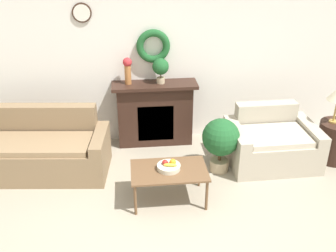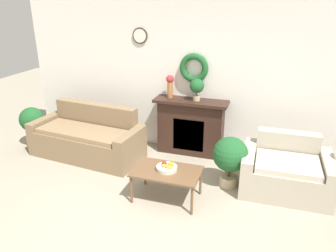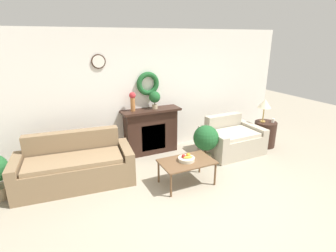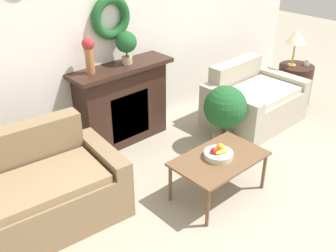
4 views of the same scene
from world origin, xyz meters
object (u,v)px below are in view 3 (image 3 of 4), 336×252
table_lamp (265,104)px  side_table_by_loveseat (265,134)px  fruit_bowl (186,158)px  vase_on_mantel_left (133,100)px  mug (273,120)px  coffee_table (187,163)px  loveseat_right (231,140)px  fireplace (151,131)px  potted_plant_on_mantel (155,98)px  couch_left (75,167)px  potted_plant_floor_by_loveseat (206,139)px

table_lamp → side_table_by_loveseat: bearing=-38.7°
fruit_bowl → vase_on_mantel_left: 1.78m
mug → coffee_table: bearing=-166.5°
side_table_by_loveseat → mug: bearing=-37.9°
fruit_bowl → loveseat_right: bearing=25.5°
fireplace → side_table_by_loveseat: fireplace is taller
loveseat_right → potted_plant_on_mantel: (-1.57, 0.76, 0.97)m
loveseat_right → vase_on_mantel_left: 2.40m
fireplace → coffee_table: size_ratio=1.37×
couch_left → side_table_by_loveseat: size_ratio=3.44×
loveseat_right → potted_plant_floor_by_loveseat: 0.85m
loveseat_right → fruit_bowl: bearing=-155.5°
vase_on_mantel_left → potted_plant_floor_by_loveseat: (1.25, -0.95, -0.76)m
fireplace → potted_plant_on_mantel: potted_plant_on_mantel is taller
coffee_table → potted_plant_floor_by_loveseat: (0.79, 0.61, 0.10)m
fruit_bowl → side_table_by_loveseat: (2.57, 0.72, -0.19)m
fireplace → coffee_table: bearing=-87.9°
fireplace → table_lamp: 2.73m
potted_plant_on_mantel → couch_left: bearing=-160.1°
coffee_table → vase_on_mantel_left: (-0.46, 1.56, 0.86)m
loveseat_right → potted_plant_on_mantel: bearing=153.3°
fireplace → side_table_by_loveseat: 2.76m
fruit_bowl → mug: mug is taller
fireplace → fruit_bowl: fireplace is taller
side_table_by_loveseat → vase_on_mantel_left: vase_on_mantel_left is taller
loveseat_right → potted_plant_on_mantel: size_ratio=3.30×
side_table_by_loveseat → potted_plant_on_mantel: 2.83m
fruit_bowl → potted_plant_on_mantel: potted_plant_on_mantel is taller
couch_left → fruit_bowl: 2.00m
side_table_by_loveseat → vase_on_mantel_left: (-3.03, 0.82, 0.97)m
loveseat_right → mug: size_ratio=13.05×
couch_left → mug: 4.50m
potted_plant_floor_by_loveseat → fireplace: bearing=132.2°
vase_on_mantel_left → fireplace: bearing=-0.8°
potted_plant_floor_by_loveseat → fruit_bowl: bearing=-143.2°
side_table_by_loveseat → table_lamp: table_lamp is taller
fireplace → vase_on_mantel_left: 0.85m
couch_left → potted_plant_on_mantel: size_ratio=5.36×
loveseat_right → vase_on_mantel_left: bearing=158.4°
fireplace → coffee_table: (0.06, -1.55, -0.11)m
coffee_table → mug: size_ratio=9.72×
side_table_by_loveseat → potted_plant_floor_by_loveseat: potted_plant_floor_by_loveseat is taller
fireplace → side_table_by_loveseat: bearing=-17.3°
side_table_by_loveseat → coffee_table: bearing=-164.0°
couch_left → side_table_by_loveseat: (4.36, -0.14, -0.02)m
fireplace → loveseat_right: size_ratio=1.02×
potted_plant_floor_by_loveseat → mug: bearing=1.0°
mug → potted_plant_floor_by_loveseat: potted_plant_floor_by_loveseat is taller
fireplace → loveseat_right: 1.85m
fireplace → table_lamp: bearing=-16.7°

